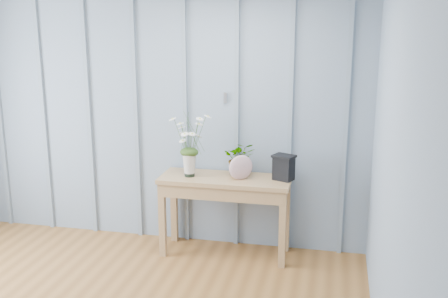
% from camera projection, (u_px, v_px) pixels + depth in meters
% --- Properties ---
extents(room_shell, '(4.00, 4.50, 2.50)m').
position_uv_depth(room_shell, '(95.00, 44.00, 3.63)').
color(room_shell, '#7E8FA3').
rests_on(room_shell, ground).
extents(sideboard, '(1.20, 0.45, 0.75)m').
position_uv_depth(sideboard, '(225.00, 189.00, 4.83)').
color(sideboard, '#9B774C').
rests_on(sideboard, ground).
extents(daisy_vase, '(0.42, 0.32, 0.59)m').
position_uv_depth(daisy_vase, '(189.00, 137.00, 4.75)').
color(daisy_vase, black).
rests_on(daisy_vase, sideboard).
extents(spider_plant, '(0.33, 0.30, 0.32)m').
position_uv_depth(spider_plant, '(240.00, 158.00, 4.84)').
color(spider_plant, '#223D13').
rests_on(spider_plant, sideboard).
extents(felt_disc_vessel, '(0.23, 0.17, 0.23)m').
position_uv_depth(felt_disc_vessel, '(241.00, 167.00, 4.71)').
color(felt_disc_vessel, '#97536F').
rests_on(felt_disc_vessel, sideboard).
extents(carved_box, '(0.23, 0.21, 0.23)m').
position_uv_depth(carved_box, '(284.00, 167.00, 4.70)').
color(carved_box, black).
rests_on(carved_box, sideboard).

